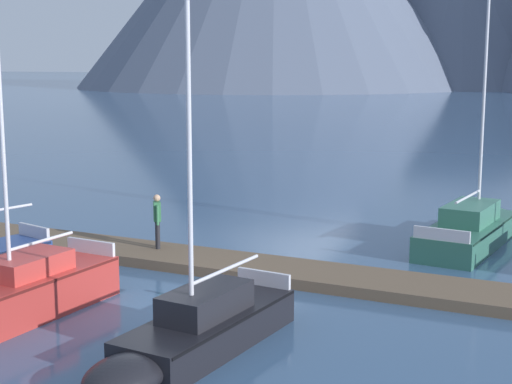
# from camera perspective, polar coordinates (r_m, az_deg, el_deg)

# --- Properties ---
(ground_plane) EXTENTS (700.00, 700.00, 0.00)m
(ground_plane) POSITION_cam_1_polar(r_m,az_deg,el_deg) (19.25, -7.51, -8.65)
(ground_plane) COLOR #38567A
(mountain_central_massif) EXTENTS (69.74, 69.74, 36.36)m
(mountain_central_massif) POSITION_cam_1_polar(r_m,az_deg,el_deg) (195.93, 15.09, 13.16)
(mountain_central_massif) COLOR #4C566B
(mountain_central_massif) RESTS_ON ground
(dock) EXTENTS (24.58, 2.75, 0.30)m
(dock) POSITION_cam_1_polar(r_m,az_deg,el_deg) (22.55, -2.12, -5.43)
(dock) COLOR brown
(dock) RESTS_ON ground
(sailboat_mid_dock_port) EXTENTS (2.04, 5.72, 6.70)m
(sailboat_mid_dock_port) POSITION_cam_1_polar(r_m,az_deg,el_deg) (19.07, -17.42, -7.27)
(sailboat_mid_dock_port) COLOR #B2332D
(sailboat_mid_dock_port) RESTS_ON ground
(sailboat_mid_dock_starboard) EXTENTS (2.06, 6.25, 7.19)m
(sailboat_mid_dock_starboard) POSITION_cam_1_polar(r_m,az_deg,el_deg) (16.09, -4.57, -10.35)
(sailboat_mid_dock_starboard) COLOR black
(sailboat_mid_dock_starboard) RESTS_ON ground
(sailboat_far_berth) EXTENTS (2.58, 7.12, 9.14)m
(sailboat_far_berth) POSITION_cam_1_polar(r_m,az_deg,el_deg) (26.47, 15.84, -2.58)
(sailboat_far_berth) COLOR #336B56
(sailboat_far_berth) RESTS_ON ground
(person_on_dock) EXTENTS (0.40, 0.50, 1.69)m
(person_on_dock) POSITION_cam_1_polar(r_m,az_deg,el_deg) (23.85, -7.39, -1.91)
(person_on_dock) COLOR #232328
(person_on_dock) RESTS_ON dock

